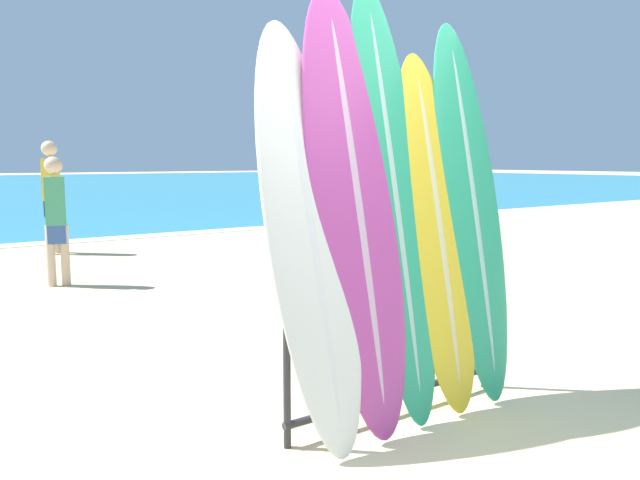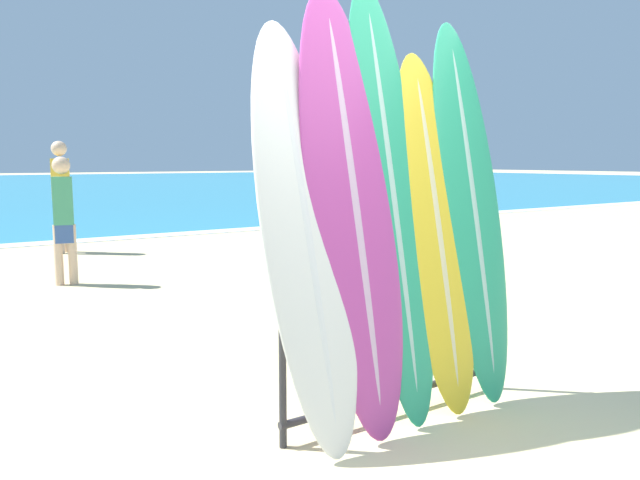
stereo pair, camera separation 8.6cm
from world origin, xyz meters
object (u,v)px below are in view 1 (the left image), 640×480
Objects in this scene: surfboard_slot_2 at (393,200)px; person_near_water at (56,216)px; surfboard_slot_1 at (355,209)px; person_far_left at (51,193)px; surfboard_slot_4 at (471,209)px; surfboard_rack at (399,332)px; surfboard_slot_0 at (308,232)px; surfboard_slot_3 at (437,231)px; person_mid_beach at (365,228)px.

surfboard_slot_2 is 1.65× the size of person_near_water.
surfboard_slot_2 reaches higher than person_near_water.
surfboard_slot_1 is 0.30m from surfboard_slot_2.
surfboard_slot_2 is 1.41× the size of person_far_left.
surfboard_slot_1 is 0.92m from surfboard_slot_4.
surfboard_rack is 0.88m from surfboard_slot_0.
surfboard_slot_3 is at bearing -176.99° from surfboard_slot_4.
surfboard_slot_3 is at bearing -1.19° from surfboard_slot_0.
surfboard_slot_2 is at bearing -93.84° from person_mid_beach.
surfboard_slot_0 is at bearing -178.14° from surfboard_slot_1.
surfboard_slot_4 reaches higher than person_mid_beach.
surfboard_slot_2 is 1.63× the size of person_mid_beach.
person_mid_beach is at bearing 61.76° from surfboard_slot_3.
surfboard_slot_4 is (0.62, 0.02, 0.69)m from surfboard_rack.
surfboard_slot_3 is 5.30m from person_near_water.
person_mid_beach is at bearing 55.44° from surfboard_rack.
surfboard_slot_0 is 0.89× the size of surfboard_slot_2.
surfboard_slot_0 is at bearing -103.78° from person_mid_beach.
surfboard_slot_3 is at bearing 0.72° from surfboard_rack.
person_near_water is at bearing 98.06° from surfboard_slot_2.
surfboard_rack is 0.62× the size of surfboard_slot_2.
surfboard_slot_3 reaches higher than surfboard_rack.
person_far_left is at bearing 89.14° from surfboard_slot_1.
surfboard_slot_4 is at bearing -130.02° from person_far_left.
surfboard_slot_3 is (0.92, -0.02, -0.05)m from surfboard_slot_0.
person_mid_beach is at bearing 69.22° from surfboard_slot_4.
surfboard_slot_2 is at bearing 171.81° from surfboard_slot_3.
surfboard_rack is 0.88× the size of person_far_left.
surfboard_slot_2 is 5.22m from person_near_water.
surfboard_slot_0 is 1.45× the size of person_mid_beach.
person_mid_beach is (1.06, 1.97, -0.23)m from surfboard_slot_3.
surfboard_slot_4 reaches higher than surfboard_rack.
surfboard_slot_0 reaches higher than surfboard_slot_3.
surfboard_slot_2 reaches higher than person_far_left.
surfboard_slot_0 is 1.25× the size of person_far_left.
surfboard_slot_2 is at bearing 3.10° from surfboard_slot_1.
surfboard_slot_4 is 1.53× the size of person_mid_beach.
surfboard_slot_4 is at bearing 1.90° from surfboard_rack.
surfboard_slot_1 is 1.59× the size of person_mid_beach.
person_near_water is (-1.04, 5.20, -0.23)m from surfboard_slot_3.
person_mid_beach is (0.74, 1.95, -0.34)m from surfboard_slot_4.
surfboard_slot_2 is 7.97m from person_far_left.
surfboard_slot_2 is 0.37m from surfboard_slot_3.
person_far_left reaches higher than surfboard_rack.
surfboard_rack is 2.42m from person_mid_beach.
surfboard_slot_0 is 1.46× the size of person_near_water.
surfboard_slot_3 is 1.40× the size of person_near_water.
person_far_left is (0.56, 2.81, 0.14)m from person_near_water.
surfboard_slot_4 is at bearing -60.37° from person_near_water.
surfboard_slot_2 is 1.18× the size of surfboard_slot_3.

